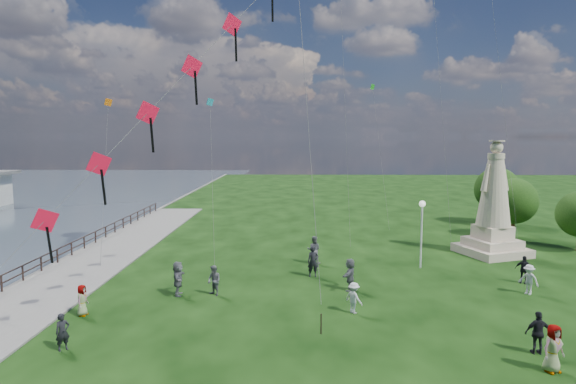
{
  "coord_description": "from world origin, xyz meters",
  "views": [
    {
      "loc": [
        -0.51,
        -16.59,
        8.32
      ],
      "look_at": [
        -1.0,
        8.0,
        5.5
      ],
      "focal_mm": 30.0,
      "sensor_mm": 36.0,
      "label": 1
    }
  ],
  "objects_px": {
    "lamppost": "(422,220)",
    "person_6": "(313,262)",
    "person_1": "(214,281)",
    "person_0": "(63,332)",
    "person_5": "(178,278)",
    "statue": "(493,212)",
    "person_8": "(529,279)",
    "person_9": "(524,269)",
    "person_7": "(314,250)",
    "person_10": "(82,300)",
    "person_2": "(354,298)",
    "person_11": "(350,274)",
    "person_3": "(538,333)",
    "person_4": "(553,348)"
  },
  "relations": [
    {
      "from": "lamppost",
      "to": "person_6",
      "type": "xyz_separation_m",
      "value": [
        -6.92,
        -2.1,
        -2.2
      ]
    },
    {
      "from": "person_1",
      "to": "person_0",
      "type": "bearing_deg",
      "value": -83.38
    },
    {
      "from": "lamppost",
      "to": "person_5",
      "type": "bearing_deg",
      "value": -158.3
    },
    {
      "from": "person_1",
      "to": "person_6",
      "type": "relative_size",
      "value": 0.86
    },
    {
      "from": "statue",
      "to": "person_8",
      "type": "height_order",
      "value": "statue"
    },
    {
      "from": "lamppost",
      "to": "person_9",
      "type": "relative_size",
      "value": 2.73
    },
    {
      "from": "statue",
      "to": "lamppost",
      "type": "height_order",
      "value": "statue"
    },
    {
      "from": "person_7",
      "to": "person_10",
      "type": "bearing_deg",
      "value": 50.98
    },
    {
      "from": "person_2",
      "to": "person_7",
      "type": "bearing_deg",
      "value": -32.58
    },
    {
      "from": "person_10",
      "to": "person_7",
      "type": "bearing_deg",
      "value": -45.91
    },
    {
      "from": "statue",
      "to": "person_1",
      "type": "distance_m",
      "value": 20.61
    },
    {
      "from": "person_8",
      "to": "person_9",
      "type": "distance_m",
      "value": 2.09
    },
    {
      "from": "statue",
      "to": "person_1",
      "type": "relative_size",
      "value": 5.06
    },
    {
      "from": "lamppost",
      "to": "person_0",
      "type": "bearing_deg",
      "value": -144.21
    },
    {
      "from": "statue",
      "to": "lamppost",
      "type": "relative_size",
      "value": 1.87
    },
    {
      "from": "statue",
      "to": "person_5",
      "type": "bearing_deg",
      "value": -175.35
    },
    {
      "from": "lamppost",
      "to": "person_9",
      "type": "xyz_separation_m",
      "value": [
        5.07,
        -3.11,
        -2.33
      ]
    },
    {
      "from": "person_11",
      "to": "person_1",
      "type": "bearing_deg",
      "value": -65.0
    },
    {
      "from": "person_0",
      "to": "person_8",
      "type": "height_order",
      "value": "person_8"
    },
    {
      "from": "person_0",
      "to": "person_8",
      "type": "relative_size",
      "value": 0.92
    },
    {
      "from": "lamppost",
      "to": "person_11",
      "type": "relative_size",
      "value": 2.44
    },
    {
      "from": "person_3",
      "to": "person_2",
      "type": "bearing_deg",
      "value": -31.21
    },
    {
      "from": "lamppost",
      "to": "person_9",
      "type": "bearing_deg",
      "value": -31.51
    },
    {
      "from": "person_11",
      "to": "person_2",
      "type": "bearing_deg",
      "value": 14.05
    },
    {
      "from": "person_4",
      "to": "person_9",
      "type": "distance_m",
      "value": 11.24
    },
    {
      "from": "person_2",
      "to": "person_6",
      "type": "bearing_deg",
      "value": -26.37
    },
    {
      "from": "person_0",
      "to": "person_3",
      "type": "xyz_separation_m",
      "value": [
        18.44,
        0.05,
        0.1
      ]
    },
    {
      "from": "person_2",
      "to": "person_7",
      "type": "xyz_separation_m",
      "value": [
        -1.6,
        8.94,
        0.18
      ]
    },
    {
      "from": "person_5",
      "to": "person_6",
      "type": "bearing_deg",
      "value": -72.46
    },
    {
      "from": "person_3",
      "to": "person_10",
      "type": "distance_m",
      "value": 19.66
    },
    {
      "from": "person_4",
      "to": "person_5",
      "type": "xyz_separation_m",
      "value": [
        -15.37,
        8.04,
        0.04
      ]
    },
    {
      "from": "lamppost",
      "to": "person_3",
      "type": "distance_m",
      "value": 12.52
    },
    {
      "from": "person_0",
      "to": "person_8",
      "type": "distance_m",
      "value": 22.64
    },
    {
      "from": "lamppost",
      "to": "statue",
      "type": "bearing_deg",
      "value": 31.68
    },
    {
      "from": "statue",
      "to": "person_7",
      "type": "relative_size",
      "value": 4.4
    },
    {
      "from": "person_4",
      "to": "person_11",
      "type": "distance_m",
      "value": 10.97
    },
    {
      "from": "person_1",
      "to": "person_10",
      "type": "bearing_deg",
      "value": -109.97
    },
    {
      "from": "person_8",
      "to": "person_7",
      "type": "bearing_deg",
      "value": -158.82
    },
    {
      "from": "lamppost",
      "to": "person_7",
      "type": "distance_m",
      "value": 7.19
    },
    {
      "from": "person_1",
      "to": "person_5",
      "type": "distance_m",
      "value": 1.91
    },
    {
      "from": "lamppost",
      "to": "person_10",
      "type": "xyz_separation_m",
      "value": [
        -17.93,
        -8.61,
        -2.39
      ]
    },
    {
      "from": "person_1",
      "to": "person_10",
      "type": "relative_size",
      "value": 1.09
    },
    {
      "from": "person_9",
      "to": "person_8",
      "type": "bearing_deg",
      "value": -73.45
    },
    {
      "from": "person_4",
      "to": "person_3",
      "type": "bearing_deg",
      "value": 62.98
    },
    {
      "from": "person_8",
      "to": "person_10",
      "type": "height_order",
      "value": "person_8"
    },
    {
      "from": "person_4",
      "to": "person_11",
      "type": "height_order",
      "value": "person_11"
    },
    {
      "from": "person_2",
      "to": "statue",
      "type": "bearing_deg",
      "value": -86.36
    },
    {
      "from": "person_4",
      "to": "person_10",
      "type": "xyz_separation_m",
      "value": [
        -19.14,
        5.06,
        -0.13
      ]
    },
    {
      "from": "person_6",
      "to": "person_4",
      "type": "bearing_deg",
      "value": -59.94
    },
    {
      "from": "statue",
      "to": "person_9",
      "type": "xyz_separation_m",
      "value": [
        -0.92,
        -6.8,
        -2.26
      ]
    }
  ]
}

